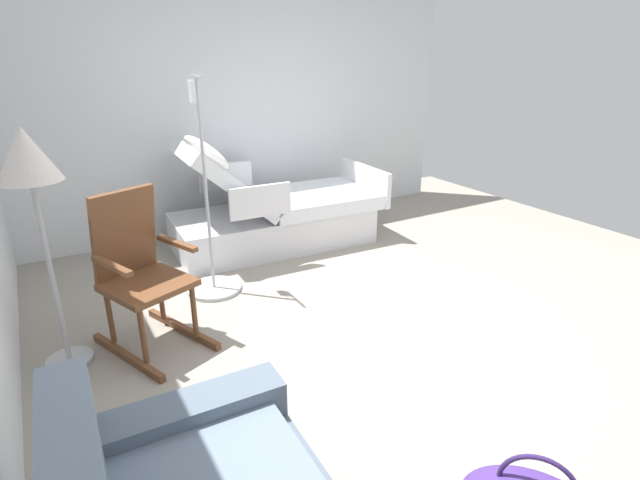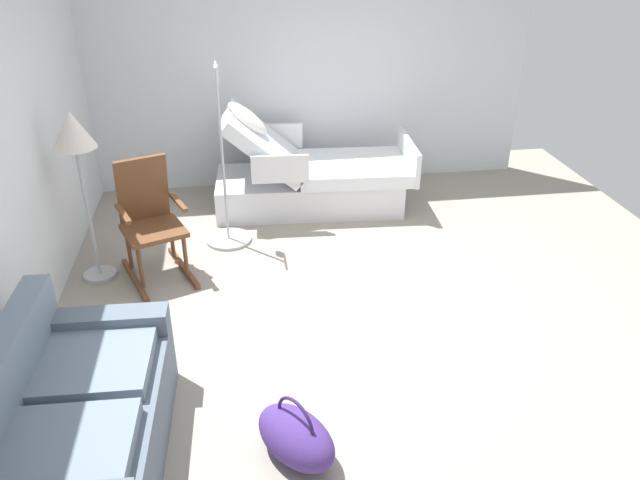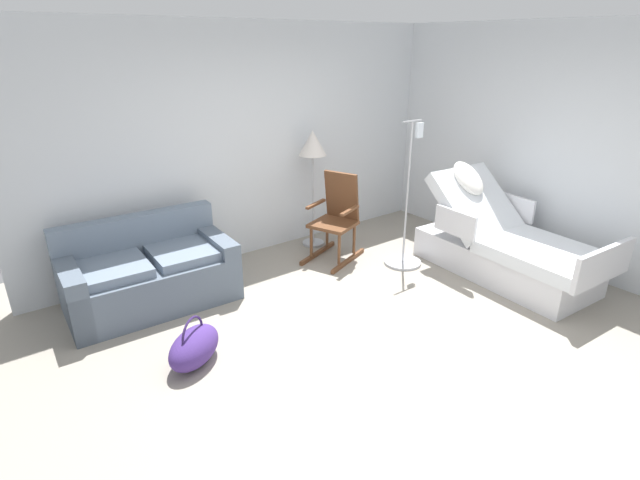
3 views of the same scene
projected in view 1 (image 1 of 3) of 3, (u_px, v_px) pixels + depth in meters
name	position (u px, v px, depth m)	size (l,w,h in m)	color
ground_plane	(400.00, 323.00, 3.58)	(6.52, 6.52, 0.00)	gray
side_wall	(248.00, 101.00, 5.23)	(0.10, 4.97, 2.70)	silver
hospital_bed	(274.00, 214.00, 4.94)	(1.09, 2.11, 1.20)	silver
rocking_chair	(140.00, 274.00, 3.18)	(0.88, 0.72, 1.05)	brown
floor_lamp	(30.00, 172.00, 2.69)	(0.34, 0.34, 1.48)	#B2B5BA
iv_pole	(212.00, 262.00, 3.99)	(0.44, 0.44, 1.69)	#B2B5BA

